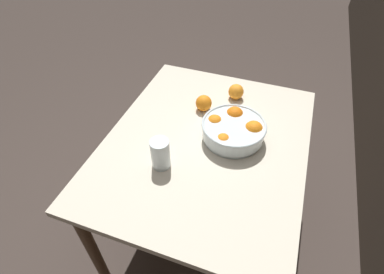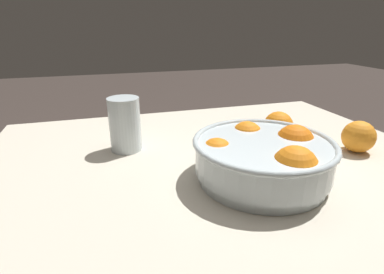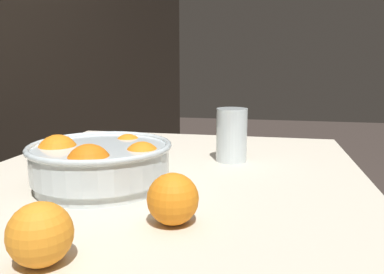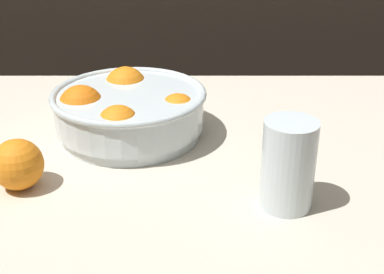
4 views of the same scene
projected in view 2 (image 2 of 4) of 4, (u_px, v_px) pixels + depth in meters
The scene contains 5 objects.
dining_table at pixel (216, 192), 0.73m from camera, with size 1.08×0.87×0.71m.
fruit_bowl at pixel (264, 157), 0.60m from camera, with size 0.28×0.28×0.10m.
juice_glass at pixel (125, 126), 0.74m from camera, with size 0.08×0.08×0.13m.
orange_loose_near_bowl at pixel (278, 126), 0.81m from camera, with size 0.08×0.08×0.08m, color orange.
orange_loose_front at pixel (359, 137), 0.74m from camera, with size 0.08×0.08×0.08m, color orange.
Camera 2 is at (0.24, 0.59, 1.01)m, focal length 28.00 mm.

